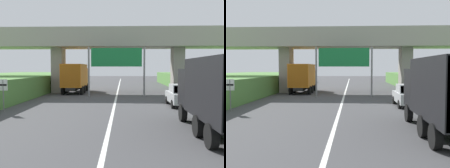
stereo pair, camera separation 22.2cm
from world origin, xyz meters
The scene contains 8 objects.
lane_centre_stripe centered at (0.00, 27.90, 0.00)m, with size 0.20×95.80×0.01m, color white.
overpass_bridge centered at (0.00, 34.88, 5.74)m, with size 40.00×4.80×7.64m.
overhead_highway_sign centered at (0.00, 29.94, 3.77)m, with size 5.88×0.18×5.14m.
speed_limit_sign centered at (-7.40, 20.32, 1.48)m, with size 0.60×0.08×2.23m.
truck_orange centered at (-5.02, 34.51, 1.93)m, with size 2.44×7.30×3.44m.
truck_black centered at (5.01, 14.96, 1.93)m, with size 2.44×7.30×3.44m.
car_silver centered at (5.19, 23.66, 0.86)m, with size 1.86×4.10×1.72m.
construction_barrel_3 centered at (6.53, 21.87, 0.46)m, with size 0.57×0.57×0.90m.
Camera 2 is at (0.90, 3.03, 2.99)m, focal length 42.09 mm.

